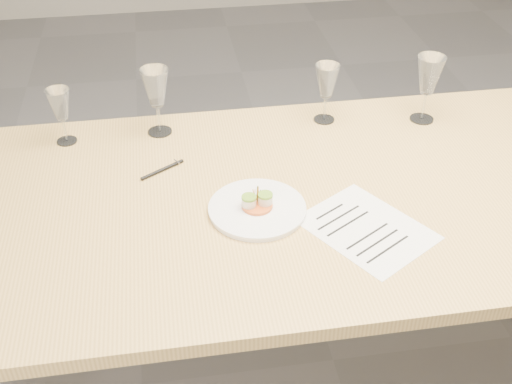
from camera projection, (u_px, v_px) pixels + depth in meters
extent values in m
plane|color=slate|center=(333.00, 360.00, 2.25)|extent=(7.00, 7.00, 0.00)
cube|color=tan|center=(351.00, 193.00, 1.82)|extent=(2.40, 1.00, 0.04)
cylinder|color=tan|center=(3.00, 242.00, 2.22)|extent=(0.07, 0.07, 0.71)
cylinder|color=white|center=(257.00, 209.00, 1.72)|extent=(0.26, 0.26, 0.01)
cylinder|color=white|center=(257.00, 208.00, 1.71)|extent=(0.26, 0.26, 0.01)
cylinder|color=orange|center=(257.00, 206.00, 1.71)|extent=(0.08, 0.08, 0.01)
cylinder|color=beige|center=(249.00, 202.00, 1.69)|extent=(0.04, 0.04, 0.02)
cylinder|color=beige|center=(265.00, 199.00, 1.70)|extent=(0.04, 0.04, 0.02)
cylinder|color=#7AA32D|center=(249.00, 197.00, 1.68)|extent=(0.04, 0.04, 0.01)
cylinder|color=#7AA32D|center=(265.00, 195.00, 1.69)|extent=(0.04, 0.04, 0.01)
cylinder|color=#C5C269|center=(279.00, 215.00, 1.68)|extent=(0.04, 0.04, 0.00)
cube|color=white|center=(367.00, 229.00, 1.66)|extent=(0.37, 0.39, 0.00)
cube|color=black|center=(330.00, 212.00, 1.72)|extent=(0.09, 0.06, 0.00)
cube|color=black|center=(339.00, 217.00, 1.70)|extent=(0.14, 0.09, 0.00)
cube|color=black|center=(348.00, 224.00, 1.67)|extent=(0.14, 0.09, 0.00)
cube|color=black|center=(367.00, 236.00, 1.63)|extent=(0.14, 0.09, 0.00)
cube|color=black|center=(378.00, 243.00, 1.61)|extent=(0.14, 0.09, 0.00)
cube|color=black|center=(388.00, 249.00, 1.59)|extent=(0.14, 0.09, 0.00)
cylinder|color=black|center=(162.00, 170.00, 1.87)|extent=(0.13, 0.09, 0.01)
cube|color=silver|center=(177.00, 161.00, 1.89)|extent=(0.02, 0.02, 0.00)
cylinder|color=white|center=(67.00, 141.00, 2.00)|extent=(0.06, 0.06, 0.00)
cylinder|color=white|center=(65.00, 130.00, 1.98)|extent=(0.01, 0.01, 0.08)
cone|color=white|center=(60.00, 105.00, 1.93)|extent=(0.07, 0.07, 0.10)
cylinder|color=white|center=(160.00, 132.00, 2.05)|extent=(0.08, 0.08, 0.00)
cylinder|color=white|center=(159.00, 118.00, 2.02)|extent=(0.01, 0.01, 0.09)
cone|color=white|center=(156.00, 88.00, 1.96)|extent=(0.09, 0.09, 0.12)
cylinder|color=white|center=(324.00, 119.00, 2.11)|extent=(0.07, 0.07, 0.00)
cylinder|color=white|center=(325.00, 108.00, 2.09)|extent=(0.01, 0.01, 0.08)
cone|color=white|center=(327.00, 81.00, 2.03)|extent=(0.08, 0.08, 0.11)
cylinder|color=white|center=(422.00, 119.00, 2.12)|extent=(0.08, 0.08, 0.00)
cylinder|color=white|center=(424.00, 106.00, 2.09)|extent=(0.01, 0.01, 0.10)
cone|color=white|center=(429.00, 75.00, 2.02)|extent=(0.09, 0.09, 0.12)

